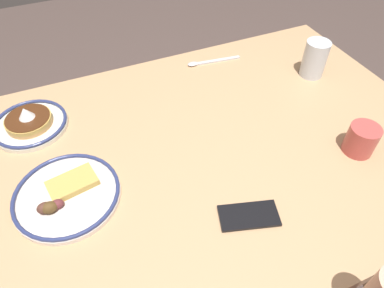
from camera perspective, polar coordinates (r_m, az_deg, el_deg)
The scene contains 8 objects.
ground_plane at distance 1.63m, azimuth 2.36°, elevation -18.27°, with size 6.00×6.00×0.00m, color #4F3F3A.
dining_table at distance 1.07m, azimuth 3.41°, elevation -2.74°, with size 1.37×0.97×0.74m.
plate_near_main at distance 0.93m, azimuth -19.87°, elevation -7.80°, with size 0.27×0.27×0.04m.
plate_center_pancakes at distance 1.16m, azimuth -25.08°, elevation 3.15°, with size 0.22×0.22×0.08m.
coffee_mug at distance 1.07m, azimuth 26.06°, elevation 0.82°, with size 0.10×0.10×0.09m.
drinking_glass at distance 1.32m, azimuth 19.41°, elevation 12.80°, with size 0.08×0.08×0.13m.
cell_phone at distance 0.87m, azimuth 9.29°, elevation -11.53°, with size 0.14×0.07×0.01m, color black.
tea_spoon at distance 1.34m, azimuth 2.41°, elevation 13.29°, with size 0.20×0.04×0.01m.
Camera 1 is at (0.34, 0.62, 1.47)m, focal length 32.50 mm.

